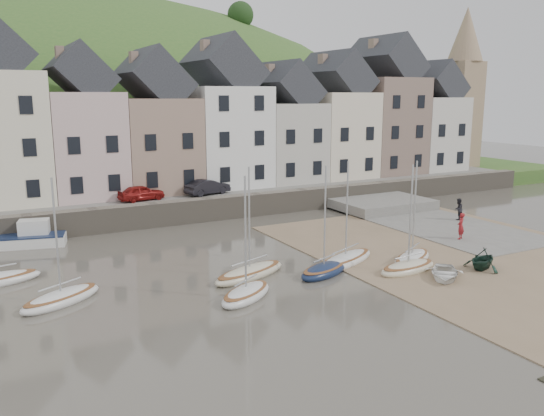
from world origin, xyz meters
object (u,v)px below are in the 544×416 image
car_left (141,193)px  person_red (461,226)px  car_right (208,187)px  person_dark (458,209)px  rowboat_white (444,273)px  rowboat_green (482,259)px

car_left → person_red: bearing=-141.8°
car_left → car_right: size_ratio=0.92×
person_red → person_dark: 6.20m
person_red → person_dark: size_ratio=1.06×
rowboat_white → person_dark: bearing=84.9°
rowboat_green → person_dark: bearing=124.0°
person_dark → car_right: bearing=-56.5°
rowboat_green → person_red: size_ratio=1.30×
rowboat_green → person_dark: size_ratio=1.38×
person_red → person_dark: person_red is taller
person_red → rowboat_white: bearing=10.1°
person_red → car_right: bearing=-82.4°
rowboat_white → person_red: (7.00, 5.53, 0.66)m
rowboat_white → car_right: (-4.93, 22.02, 1.88)m
person_red → car_right: size_ratio=0.46×
rowboat_white → person_red: 8.94m
rowboat_white → rowboat_green: size_ratio=1.27×
rowboat_white → rowboat_green: 3.13m
rowboat_green → person_red: 6.61m
car_left → car_right: 5.60m
rowboat_white → car_right: bearing=146.4°
rowboat_white → person_red: bearing=82.1°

